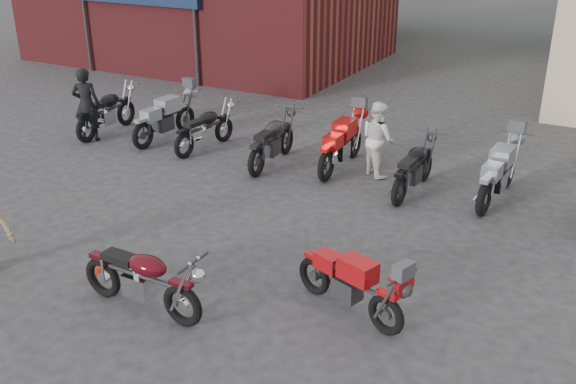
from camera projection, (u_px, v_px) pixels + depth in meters
The scene contains 14 objects.
ground at pixel (173, 282), 9.58m from camera, with size 90.00×90.00×0.00m, color #2E2E30.
brick_building at pixel (210, 3), 24.01m from camera, with size 12.00×8.00×4.00m, color maroon.
vintage_motorcycle at pixel (142, 275), 8.67m from camera, with size 1.97×0.65×1.14m, color #490911, non-canonical shape.
sportbike at pixel (351, 280), 8.63m from camera, with size 1.82×0.60×1.06m, color #B70F13, non-canonical shape.
helmet at pixel (97, 270), 9.67m from camera, with size 0.27×0.27×0.25m, color red.
person_dark at pixel (86, 105), 15.27m from camera, with size 0.65×0.42×1.77m, color black.
person_light at pixel (378, 139), 13.26m from camera, with size 0.76×0.60×1.57m, color silver.
row_bike_0 at pixel (107, 109), 15.88m from camera, with size 2.10×0.69×1.22m, color black, non-canonical shape.
row_bike_1 at pixel (165, 115), 15.41m from camera, with size 2.11×0.70×1.22m, color #979AA5, non-canonical shape.
row_bike_2 at pixel (205, 126), 14.79m from camera, with size 1.91×0.63×1.11m, color black, non-canonical shape.
row_bike_3 at pixel (272, 138), 13.86m from camera, with size 2.09×0.69×1.21m, color black, non-canonical shape.
row_bike_4 at pixel (342, 141), 13.63m from camera, with size 2.16×0.71×1.25m, color red, non-canonical shape.
row_bike_5 at pixel (414, 165), 12.47m from camera, with size 1.97×0.65×1.14m, color black, non-canonical shape.
row_bike_6 at pixel (499, 170), 12.09m from camera, with size 2.14×0.71×1.24m, color gray, non-canonical shape.
Camera 1 is at (5.46, -6.41, 5.06)m, focal length 40.00 mm.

